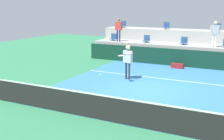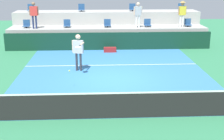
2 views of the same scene
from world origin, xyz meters
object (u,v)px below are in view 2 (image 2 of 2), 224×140
at_px(stadium_chair_lower_far_left, 26,24).
at_px(equipment_bag, 110,50).
at_px(stadium_chair_lower_center, 107,24).
at_px(stadium_chair_lower_far_right, 188,23).
at_px(stadium_chair_upper_far_left, 31,8).
at_px(stadium_chair_upper_far_right, 181,8).
at_px(stadium_chair_upper_right, 132,8).
at_px(spectator_in_grey, 138,13).
at_px(spectator_in_white, 34,13).
at_px(stadium_chair_lower_left, 67,24).
at_px(stadium_chair_upper_left, 81,8).
at_px(tennis_ball, 69,71).
at_px(spectator_with_hat, 182,12).
at_px(tennis_player, 78,49).
at_px(stadium_chair_lower_right, 148,24).

xyz_separation_m(stadium_chair_lower_far_left, equipment_bag, (5.38, -1.89, -1.31)).
xyz_separation_m(stadium_chair_lower_center, stadium_chair_lower_far_right, (5.40, 0.00, 0.00)).
distance_m(stadium_chair_upper_far_left, equipment_bag, 6.89).
bearing_deg(stadium_chair_upper_far_right, stadium_chair_upper_right, 180.00).
bearing_deg(spectator_in_grey, stadium_chair_upper_far_right, 32.57).
xyz_separation_m(stadium_chair_upper_far_left, spectator_in_white, (0.63, -2.18, -0.05)).
xyz_separation_m(stadium_chair_lower_far_right, stadium_chair_upper_far_left, (-10.71, 1.80, 0.85)).
bearing_deg(stadium_chair_lower_left, stadium_chair_upper_far_right, 12.61).
bearing_deg(stadium_chair_upper_left, tennis_ball, -90.64).
distance_m(stadium_chair_lower_center, tennis_ball, 8.52).
relative_size(stadium_chair_upper_right, stadium_chair_upper_far_right, 1.00).
relative_size(stadium_chair_upper_left, spectator_with_hat, 0.31).
bearing_deg(stadium_chair_lower_left, spectator_with_hat, -2.92).
bearing_deg(stadium_chair_lower_center, stadium_chair_lower_far_right, 0.00).
xyz_separation_m(stadium_chair_upper_far_left, stadium_chair_upper_far_right, (10.70, 0.00, 0.00)).
bearing_deg(tennis_ball, spectator_in_white, 109.57).
bearing_deg(spectator_in_white, stadium_chair_lower_far_right, 2.18).
distance_m(stadium_chair_lower_far_right, stadium_chair_upper_far_left, 10.90).
height_order(stadium_chair_lower_far_left, stadium_chair_upper_far_right, stadium_chair_upper_far_right).
distance_m(stadium_chair_lower_center, stadium_chair_upper_left, 2.66).
bearing_deg(tennis_player, stadium_chair_upper_right, 65.24).
bearing_deg(stadium_chair_lower_far_right, stadium_chair_upper_left, 165.90).
bearing_deg(tennis_player, spectator_in_grey, 56.19).
height_order(stadium_chair_lower_right, stadium_chair_upper_right, stadium_chair_upper_right).
distance_m(stadium_chair_lower_left, stadium_chair_lower_center, 2.66).
bearing_deg(stadium_chair_lower_far_right, tennis_ball, -131.33).
bearing_deg(spectator_in_white, stadium_chair_lower_center, 4.69).
bearing_deg(stadium_chair_lower_left, tennis_ball, -84.59).
bearing_deg(stadium_chair_upper_far_left, tennis_ball, -71.18).
relative_size(stadium_chair_upper_far_left, tennis_player, 0.29).
xyz_separation_m(stadium_chair_upper_left, spectator_in_white, (-2.92, -2.18, -0.05)).
distance_m(stadium_chair_upper_far_right, spectator_with_hat, 2.25).
xyz_separation_m(stadium_chair_lower_center, stadium_chair_upper_far_left, (-5.31, 1.80, 0.85)).
relative_size(stadium_chair_upper_far_left, tennis_ball, 7.65).
distance_m(tennis_ball, equipment_bag, 6.70).
bearing_deg(stadium_chair_upper_far_left, equipment_bag, -34.41).
bearing_deg(stadium_chair_lower_far_left, spectator_in_grey, -3.02).
xyz_separation_m(stadium_chair_upper_right, spectator_in_white, (-6.54, -2.18, -0.05)).
bearing_deg(stadium_chair_upper_far_right, stadium_chair_lower_left, -167.39).
relative_size(stadium_chair_lower_center, spectator_with_hat, 0.31).
distance_m(stadium_chair_lower_far_left, stadium_chair_upper_far_left, 1.99).
bearing_deg(spectator_in_grey, stadium_chair_lower_far_left, 176.98).
bearing_deg(stadium_chair_upper_far_right, spectator_in_grey, -147.43).
xyz_separation_m(stadium_chair_upper_far_right, tennis_player, (-7.02, -7.56, -1.19)).
bearing_deg(spectator_with_hat, stadium_chair_upper_far_right, 76.51).
height_order(stadium_chair_lower_center, spectator_with_hat, spectator_with_hat).
xyz_separation_m(stadium_chair_lower_center, stadium_chair_upper_left, (-1.76, 1.80, 0.85)).
relative_size(tennis_player, spectator_in_grey, 1.11).
xyz_separation_m(stadium_chair_upper_far_right, spectator_in_white, (-10.07, -2.18, -0.05)).
relative_size(stadium_chair_lower_right, spectator_in_grey, 0.32).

